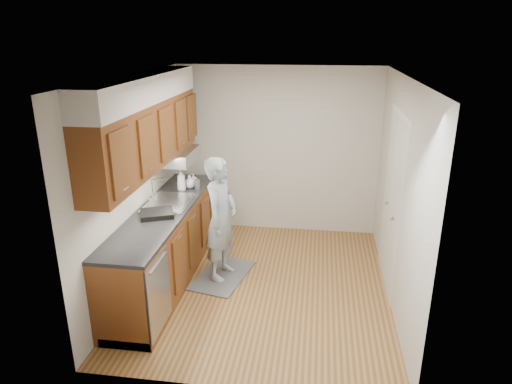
% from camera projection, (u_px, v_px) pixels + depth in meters
% --- Properties ---
extents(floor, '(3.50, 3.50, 0.00)m').
position_uv_depth(floor, '(262.00, 285.00, 5.61)').
color(floor, olive).
rests_on(floor, ground).
extents(ceiling, '(3.50, 3.50, 0.00)m').
position_uv_depth(ceiling, '(263.00, 76.00, 4.78)').
color(ceiling, white).
rests_on(ceiling, wall_left).
extents(wall_left, '(0.02, 3.50, 2.50)m').
position_uv_depth(wall_left, '(137.00, 183.00, 5.39)').
color(wall_left, beige).
rests_on(wall_left, floor).
extents(wall_right, '(0.02, 3.50, 2.50)m').
position_uv_depth(wall_right, '(399.00, 195.00, 4.99)').
color(wall_right, beige).
rests_on(wall_right, floor).
extents(wall_back, '(3.00, 0.02, 2.50)m').
position_uv_depth(wall_back, '(278.00, 151.00, 6.83)').
color(wall_back, beige).
rests_on(wall_back, floor).
extents(counter, '(0.64, 2.80, 1.30)m').
position_uv_depth(counter, '(166.00, 243.00, 5.60)').
color(counter, brown).
rests_on(counter, floor).
extents(upper_cabinets, '(0.47, 2.80, 1.21)m').
position_uv_depth(upper_cabinets, '(148.00, 124.00, 5.18)').
color(upper_cabinets, brown).
rests_on(upper_cabinets, wall_left).
extents(closet_door, '(0.02, 1.22, 2.05)m').
position_uv_depth(closet_door, '(392.00, 204.00, 5.35)').
color(closet_door, white).
rests_on(closet_door, wall_right).
extents(floor_mat, '(0.74, 1.04, 0.02)m').
position_uv_depth(floor_mat, '(223.00, 275.00, 5.81)').
color(floor_mat, slate).
rests_on(floor_mat, floor).
extents(person, '(0.53, 0.69, 1.75)m').
position_uv_depth(person, '(221.00, 211.00, 5.51)').
color(person, '#8EA3AD').
rests_on(person, floor_mat).
extents(soap_bottle_a, '(0.15, 0.15, 0.30)m').
position_uv_depth(soap_bottle_a, '(181.00, 180.00, 6.03)').
color(soap_bottle_a, silver).
rests_on(soap_bottle_a, counter).
extents(soap_bottle_b, '(0.11, 0.11, 0.17)m').
position_uv_depth(soap_bottle_b, '(193.00, 180.00, 6.24)').
color(soap_bottle_b, silver).
rests_on(soap_bottle_b, counter).
extents(soap_bottle_c, '(0.18, 0.18, 0.19)m').
position_uv_depth(soap_bottle_c, '(190.00, 181.00, 6.15)').
color(soap_bottle_c, silver).
rests_on(soap_bottle_c, counter).
extents(steel_can, '(0.09, 0.09, 0.13)m').
position_uv_depth(steel_can, '(197.00, 184.00, 6.11)').
color(steel_can, '#A5A5AA').
rests_on(steel_can, counter).
extents(dish_rack, '(0.46, 0.43, 0.06)m').
position_uv_depth(dish_rack, '(157.00, 214.00, 5.23)').
color(dish_rack, black).
rests_on(dish_rack, counter).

